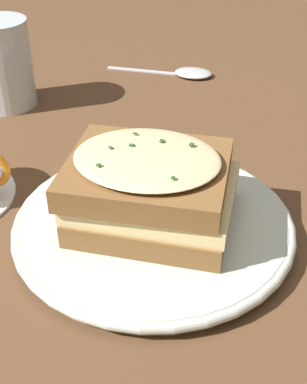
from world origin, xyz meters
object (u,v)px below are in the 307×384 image
sandwich (151,188)px  spoon (187,73)px  water_glass (3,64)px  dinner_plate (154,225)px

sandwich → spoon: 0.38m
water_glass → dinner_plate: bearing=-16.4°
dinner_plate → spoon: dinner_plate is taller
sandwich → spoon: sandwich is taller
sandwich → water_glass: (-0.32, 0.10, 0.01)m
dinner_plate → spoon: (-0.19, 0.32, -0.00)m
dinner_plate → sandwich: (-0.00, -0.00, 0.04)m
dinner_plate → water_glass: bearing=163.6°
sandwich → dinner_plate: bearing=36.6°
spoon → dinner_plate: bearing=6.0°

